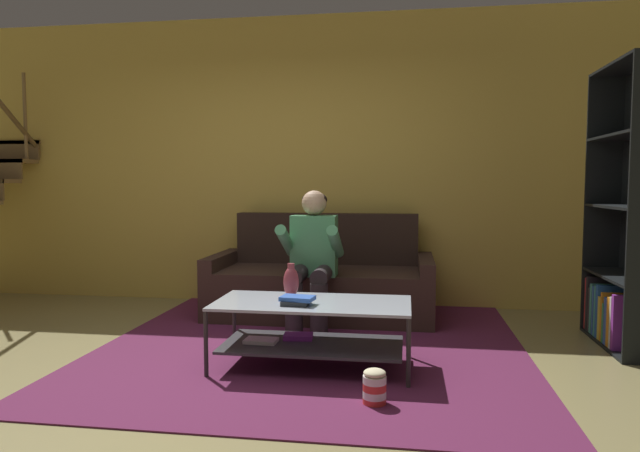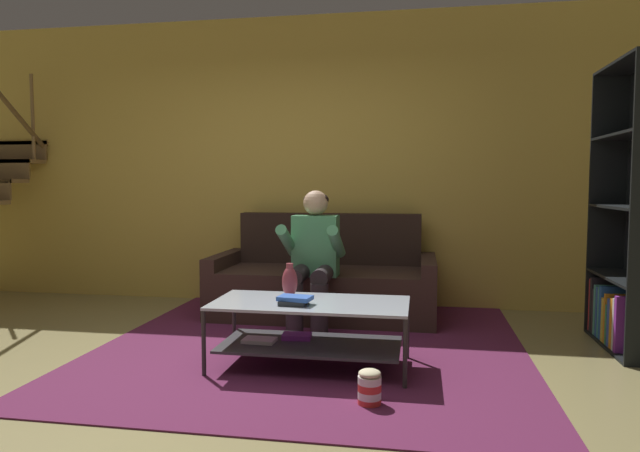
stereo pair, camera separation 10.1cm
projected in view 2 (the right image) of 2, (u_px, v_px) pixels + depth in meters
ground at (210, 381)px, 3.54m from camera, size 16.80×16.80×0.00m
back_partition at (295, 162)px, 5.85m from camera, size 8.40×0.12×2.90m
couch at (324, 283)px, 5.29m from camera, size 2.02×0.93×0.93m
person_seated_center at (313, 254)px, 4.71m from camera, size 0.50×0.58×1.17m
coffee_table at (309, 324)px, 3.78m from camera, size 1.29×0.63×0.45m
area_rug at (316, 341)px, 4.43m from camera, size 3.12×3.45×0.01m
vase at (290, 281)px, 3.91m from camera, size 0.11×0.11×0.23m
book_stack at (294, 300)px, 3.67m from camera, size 0.23×0.17×0.06m
bookshelf at (630, 246)px, 4.23m from camera, size 0.30×0.95×2.10m
popcorn_tub at (370, 387)px, 3.15m from camera, size 0.13×0.13×0.20m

